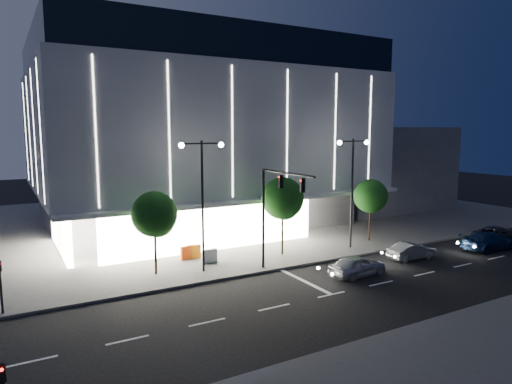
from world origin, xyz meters
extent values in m
plane|color=black|center=(0.00, 0.00, 0.00)|extent=(160.00, 160.00, 0.00)
cube|color=#474747|center=(5.00, 24.00, 0.07)|extent=(70.00, 40.00, 0.15)
cube|color=#4C4C51|center=(3.00, 24.00, 2.00)|extent=(28.00, 21.00, 4.00)
cube|color=#939398|center=(3.00, 22.00, 9.50)|extent=(30.00, 25.00, 11.00)
cube|color=black|center=(3.00, 22.00, 16.50)|extent=(29.40, 24.50, 3.00)
cube|color=white|center=(0.00, 10.70, 2.00)|extent=(18.00, 0.40, 3.60)
cube|color=white|center=(-10.80, 16.00, 2.00)|extent=(0.40, 10.00, 3.60)
cube|color=#939398|center=(3.00, 9.70, 4.10)|extent=(30.00, 2.00, 0.30)
cube|color=white|center=(3.00, 9.48, 9.50)|extent=(24.00, 0.06, 10.00)
cube|color=#4C4C51|center=(26.00, 24.00, 5.00)|extent=(16.00, 20.00, 10.00)
cylinder|color=black|center=(1.00, 4.80, 3.50)|extent=(0.18, 0.18, 7.00)
cylinder|color=black|center=(1.00, 1.90, 7.00)|extent=(0.14, 5.80, 0.14)
cube|color=black|center=(1.00, 2.60, 6.40)|extent=(0.28, 0.18, 0.85)
cube|color=black|center=(1.00, 0.20, 6.40)|extent=(0.28, 0.18, 0.85)
sphere|color=#FF0C0C|center=(0.88, 2.60, 6.70)|extent=(0.14, 0.14, 0.14)
cylinder|color=black|center=(-3.00, 6.00, 4.50)|extent=(0.16, 0.16, 9.00)
cylinder|color=black|center=(-3.70, 6.00, 8.80)|extent=(1.40, 0.10, 0.10)
cylinder|color=black|center=(-2.30, 6.00, 8.80)|extent=(1.40, 0.10, 0.10)
sphere|color=white|center=(-4.40, 6.00, 8.70)|extent=(0.36, 0.36, 0.36)
sphere|color=white|center=(-1.60, 6.00, 8.70)|extent=(0.36, 0.36, 0.36)
cylinder|color=black|center=(10.00, 6.00, 4.50)|extent=(0.16, 0.16, 9.00)
cylinder|color=black|center=(9.30, 6.00, 8.80)|extent=(1.40, 0.10, 0.10)
cylinder|color=black|center=(10.70, 6.00, 8.80)|extent=(1.40, 0.10, 0.10)
sphere|color=white|center=(8.60, 6.00, 8.70)|extent=(0.36, 0.36, 0.36)
sphere|color=white|center=(11.40, 6.00, 8.70)|extent=(0.36, 0.36, 0.36)
cylinder|color=black|center=(-15.00, 4.50, 1.50)|extent=(0.12, 0.12, 3.00)
cube|color=black|center=(-15.00, -7.50, 2.70)|extent=(0.22, 0.16, 0.55)
sphere|color=#FF0C0C|center=(-15.00, -7.61, 2.85)|extent=(0.10, 0.10, 0.10)
cylinder|color=black|center=(-6.00, 7.00, 1.89)|extent=(0.16, 0.16, 3.78)
sphere|color=#0F3911|center=(-6.00, 7.00, 4.21)|extent=(3.02, 3.02, 3.02)
sphere|color=#0F3911|center=(-5.70, 7.20, 3.67)|extent=(2.16, 2.16, 2.16)
sphere|color=#0F3911|center=(-6.25, 6.85, 3.89)|extent=(1.94, 1.94, 1.94)
cylinder|color=black|center=(4.00, 7.00, 2.03)|extent=(0.16, 0.16, 4.06)
sphere|color=#0F3911|center=(4.00, 7.00, 4.52)|extent=(3.25, 3.25, 3.25)
sphere|color=#0F3911|center=(4.30, 7.20, 3.94)|extent=(2.32, 2.32, 2.32)
sphere|color=#0F3911|center=(3.75, 6.85, 4.18)|extent=(2.09, 2.09, 2.09)
cylinder|color=black|center=(13.00, 7.00, 1.82)|extent=(0.16, 0.16, 3.64)
sphere|color=#0F3911|center=(13.00, 7.00, 4.06)|extent=(2.91, 2.91, 2.91)
sphere|color=#0F3911|center=(13.30, 7.20, 3.54)|extent=(2.08, 2.08, 2.08)
sphere|color=#0F3911|center=(12.75, 6.85, 3.74)|extent=(1.87, 1.87, 1.87)
imported|color=#B1B3B9|center=(5.71, 0.38, 0.71)|extent=(4.25, 1.88, 1.42)
imported|color=gray|center=(12.00, 1.42, 0.64)|extent=(3.94, 1.54, 1.28)
imported|color=navy|center=(19.54, 0.28, 0.73)|extent=(5.10, 2.25, 1.46)
imported|color=#323338|center=(22.87, 1.54, 0.68)|extent=(4.96, 2.43, 1.36)
cube|color=#F1460D|center=(-2.89, 9.29, 0.65)|extent=(1.13, 0.44, 1.00)
cube|color=silver|center=(-1.83, 7.63, 0.65)|extent=(1.10, 0.26, 1.00)
cube|color=orange|center=(-2.41, 9.33, 0.65)|extent=(1.12, 0.39, 1.00)
camera|label=1|loc=(-14.69, -21.87, 9.66)|focal=32.00mm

